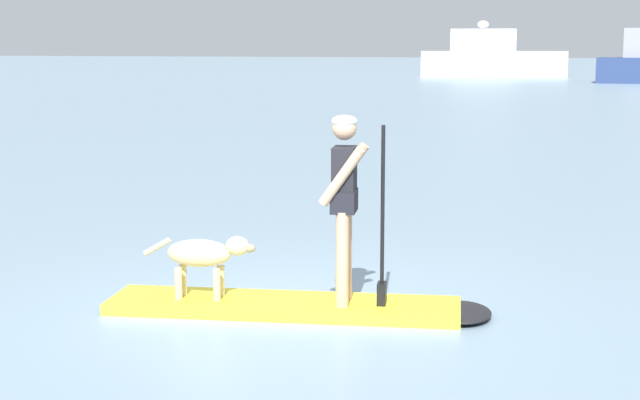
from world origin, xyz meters
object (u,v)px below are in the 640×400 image
(paddleboard, at_px, (308,307))
(dog, at_px, (204,255))
(person_paddler, at_px, (346,195))
(moored_boat_far_port, at_px, (490,58))

(paddleboard, relative_size, dog, 3.40)
(person_paddler, bearing_deg, dog, -168.20)
(paddleboard, bearing_deg, dog, -168.20)
(person_paddler, relative_size, moored_boat_far_port, 0.15)
(person_paddler, relative_size, dog, 1.62)
(person_paddler, height_order, dog, person_paddler)
(paddleboard, xyz_separation_m, dog, (-0.96, -0.20, 0.46))
(person_paddler, xyz_separation_m, moored_boat_far_port, (-11.31, 70.69, 0.35))
(dog, xyz_separation_m, moored_boat_far_port, (-10.01, 70.96, 0.95))
(person_paddler, bearing_deg, paddleboard, -168.20)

